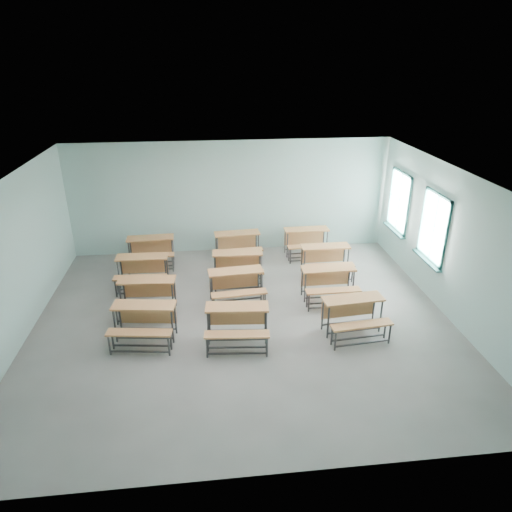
# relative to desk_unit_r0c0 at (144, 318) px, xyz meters

# --- Properties ---
(room) EXTENTS (9.04, 8.04, 3.24)m
(room) POSITION_rel_desk_unit_r0c0_xyz_m (2.13, 0.56, 1.07)
(room) COLOR gray
(room) RESTS_ON ground
(desk_unit_r0c0) EXTENTS (1.35, 1.00, 0.78)m
(desk_unit_r0c0) POSITION_rel_desk_unit_r0c0_xyz_m (0.00, 0.00, 0.00)
(desk_unit_r0c0) COLOR #B77442
(desk_unit_r0c0) RESTS_ON ground
(desk_unit_r0c1) EXTENTS (1.32, 0.95, 0.78)m
(desk_unit_r0c1) POSITION_rel_desk_unit_r0c0_xyz_m (1.85, -0.27, 0.00)
(desk_unit_r0c1) COLOR #B77442
(desk_unit_r0c1) RESTS_ON ground
(desk_unit_r0c2) EXTENTS (1.33, 0.96, 0.78)m
(desk_unit_r0c2) POSITION_rel_desk_unit_r0c0_xyz_m (4.26, -0.21, 0.00)
(desk_unit_r0c2) COLOR #B77442
(desk_unit_r0c2) RESTS_ON ground
(desk_unit_r1c0) EXTENTS (1.32, 0.94, 0.78)m
(desk_unit_r1c0) POSITION_rel_desk_unit_r0c0_xyz_m (-0.06, 1.12, 0.00)
(desk_unit_r1c0) COLOR #B77442
(desk_unit_r1c0) RESTS_ON ground
(desk_unit_r1c1) EXTENTS (1.32, 0.94, 0.78)m
(desk_unit_r1c1) POSITION_rel_desk_unit_r0c0_xyz_m (1.95, 1.34, 0.00)
(desk_unit_r1c1) COLOR #B77442
(desk_unit_r1c1) RESTS_ON ground
(desk_unit_r1c2) EXTENTS (1.26, 0.84, 0.78)m
(desk_unit_r1c2) POSITION_rel_desk_unit_r0c0_xyz_m (4.11, 1.24, 0.00)
(desk_unit_r1c2) COLOR #B77442
(desk_unit_r1c2) RESTS_ON ground
(desk_unit_r2c0) EXTENTS (1.28, 0.89, 0.78)m
(desk_unit_r2c0) POSITION_rel_desk_unit_r0c0_xyz_m (-0.30, 2.40, 0.00)
(desk_unit_r2c0) COLOR #B77442
(desk_unit_r2c0) RESTS_ON ground
(desk_unit_r2c1) EXTENTS (1.29, 0.89, 0.78)m
(desk_unit_r2c1) POSITION_rel_desk_unit_r0c0_xyz_m (2.06, 2.39, 0.00)
(desk_unit_r2c1) COLOR #B77442
(desk_unit_r2c1) RESTS_ON ground
(desk_unit_r2c2) EXTENTS (1.25, 0.84, 0.78)m
(desk_unit_r2c2) POSITION_rel_desk_unit_r0c0_xyz_m (4.37, 2.53, 0.00)
(desk_unit_r2c2) COLOR #B77442
(desk_unit_r2c2) RESTS_ON ground
(desk_unit_r3c0) EXTENTS (1.28, 0.88, 0.78)m
(desk_unit_r3c0) POSITION_rel_desk_unit_r0c0_xyz_m (-0.21, 3.65, 0.00)
(desk_unit_r3c0) COLOR #B77442
(desk_unit_r3c0) RESTS_ON ground
(desk_unit_r3c1) EXTENTS (1.31, 0.93, 0.78)m
(desk_unit_r3c1) POSITION_rel_desk_unit_r0c0_xyz_m (2.17, 3.73, 0.00)
(desk_unit_r3c1) COLOR #B77442
(desk_unit_r3c1) RESTS_ON ground
(desk_unit_r3c2) EXTENTS (1.28, 0.87, 0.78)m
(desk_unit_r3c2) POSITION_rel_desk_unit_r0c0_xyz_m (4.15, 3.81, 0.00)
(desk_unit_r3c2) COLOR #B77442
(desk_unit_r3c2) RESTS_ON ground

